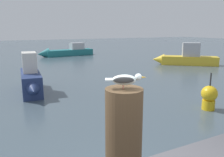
# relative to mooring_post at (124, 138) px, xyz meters

# --- Properties ---
(mooring_post) EXTENTS (0.37, 0.37, 1.02)m
(mooring_post) POSITION_rel_mooring_post_xyz_m (0.00, 0.00, 0.00)
(mooring_post) COLOR #4C3823
(mooring_post) RESTS_ON harbor_quay
(seagull) EXTENTS (0.37, 0.22, 0.14)m
(seagull) POSITION_rel_mooring_post_xyz_m (0.01, -0.00, 0.60)
(seagull) COLOR #C66E60
(seagull) RESTS_ON mooring_post
(boat_navy) EXTENTS (1.06, 3.41, 1.79)m
(boat_navy) POSITION_rel_mooring_post_xyz_m (0.33, 8.62, -1.12)
(boat_navy) COLOR navy
(boat_navy) RESTS_ON ground_plane
(boat_teal) EXTENTS (6.04, 1.84, 1.53)m
(boat_teal) POSITION_rel_mooring_post_xyz_m (5.79, 22.10, -1.33)
(boat_teal) COLOR #1E7075
(boat_teal) RESTS_ON ground_plane
(boat_yellow) EXTENTS (4.49, 3.84, 1.82)m
(boat_yellow) POSITION_rel_mooring_post_xyz_m (12.43, 11.66, -1.22)
(boat_yellow) COLOR yellow
(boat_yellow) RESTS_ON ground_plane
(channel_buoy) EXTENTS (0.56, 0.56, 1.33)m
(channel_buoy) POSITION_rel_mooring_post_xyz_m (5.55, 3.50, -1.27)
(channel_buoy) COLOR yellow
(channel_buoy) RESTS_ON ground_plane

